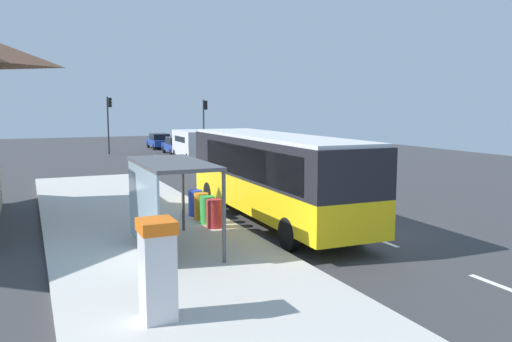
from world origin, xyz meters
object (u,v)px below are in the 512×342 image
at_px(sedan_far, 159,141).
at_px(traffic_light_near_side, 205,117).
at_px(ticket_machine, 158,269).
at_px(recycling_bin_blue, 195,203).
at_px(white_van, 192,143).
at_px(recycling_bin_red, 214,214).
at_px(recycling_bin_green, 207,210).
at_px(bus, 271,172).
at_px(sedan_near, 177,145).
at_px(recycling_bin_orange, 201,206).
at_px(bus_shelter, 161,183).
at_px(traffic_light_far_side, 109,116).

relative_size(sedan_far, traffic_light_near_side, 0.92).
relative_size(ticket_machine, recycling_bin_blue, 2.04).
bearing_deg(recycling_bin_blue, traffic_light_near_side, 70.93).
bearing_deg(white_van, recycling_bin_red, -105.27).
height_order(recycling_bin_green, recycling_bin_blue, same).
bearing_deg(sedan_far, bus, -96.68).
relative_size(sedan_near, recycling_bin_blue, 4.71).
bearing_deg(white_van, recycling_bin_orange, -106.19).
bearing_deg(bus, sedan_far, 83.32).
distance_m(sedan_far, recycling_bin_orange, 34.21).
relative_size(traffic_light_near_side, bus_shelter, 1.21).
bearing_deg(traffic_light_near_side, ticket_machine, -109.69).
relative_size(ticket_machine, recycling_bin_red, 2.04).
bearing_deg(white_van, sedan_far, 89.51).
relative_size(sedan_near, traffic_light_far_side, 0.88).
height_order(recycling_bin_green, recycling_bin_orange, same).
distance_m(sedan_near, sedan_far, 6.52).
bearing_deg(bus, sedan_near, 81.77).
height_order(bus, sedan_near, bus).
bearing_deg(recycling_bin_orange, bus, -14.56).
bearing_deg(sedan_far, traffic_light_near_side, -56.45).
height_order(sedan_near, recycling_bin_blue, sedan_near).
bearing_deg(sedan_near, sedan_far, 89.99).
distance_m(bus, traffic_light_far_side, 30.28).
relative_size(traffic_light_far_side, bus_shelter, 1.27).
relative_size(recycling_bin_red, recycling_bin_green, 1.00).
bearing_deg(recycling_bin_red, recycling_bin_orange, 90.00).
distance_m(recycling_bin_red, recycling_bin_blue, 2.10).
bearing_deg(recycling_bin_green, traffic_light_near_side, 71.77).
bearing_deg(traffic_light_near_side, recycling_bin_orange, -108.64).
xyz_separation_m(white_van, traffic_light_near_side, (3.30, 6.72, 1.88)).
relative_size(recycling_bin_orange, traffic_light_far_side, 0.19).
height_order(traffic_light_far_side, bus_shelter, traffic_light_far_side).
xyz_separation_m(bus, recycling_bin_blue, (-2.49, 1.35, -1.19)).
bearing_deg(recycling_bin_orange, bus_shelter, -124.13).
bearing_deg(recycling_bin_red, bus_shelter, -139.89).
relative_size(sedan_near, bus_shelter, 1.12).
bearing_deg(ticket_machine, bus_shelter, 75.28).
distance_m(ticket_machine, recycling_bin_green, 8.13).
distance_m(ticket_machine, bus_shelter, 5.02).
bearing_deg(traffic_light_near_side, traffic_light_far_side, 174.69).
height_order(white_van, ticket_machine, white_van).
xyz_separation_m(ticket_machine, recycling_bin_red, (3.47, 6.64, -0.52)).
bearing_deg(recycling_bin_red, white_van, 74.73).
distance_m(traffic_light_far_side, bus_shelter, 33.01).
bearing_deg(recycling_bin_green, white_van, 74.28).
distance_m(white_van, traffic_light_near_side, 7.72).
relative_size(recycling_bin_red, traffic_light_near_side, 0.20).
relative_size(bus, sedan_far, 2.49).
height_order(white_van, traffic_light_far_side, traffic_light_far_side).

